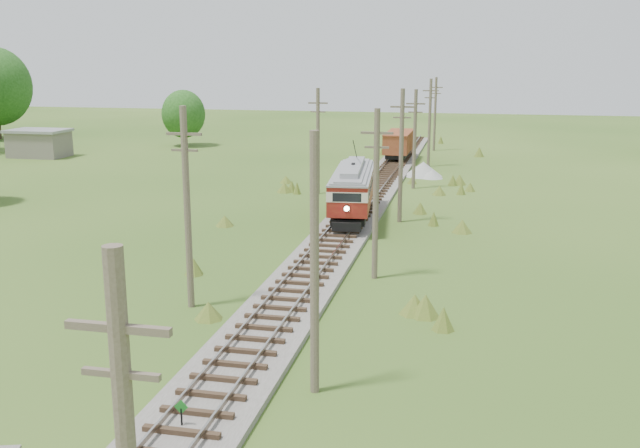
% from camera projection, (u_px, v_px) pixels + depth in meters
% --- Properties ---
extents(railbed_main, '(3.60, 96.00, 0.57)m').
position_uv_depth(railbed_main, '(360.00, 208.00, 52.24)').
color(railbed_main, '#605B54').
rests_on(railbed_main, ground).
extents(switch_marker, '(0.45, 0.06, 1.08)m').
position_uv_depth(switch_marker, '(181.00, 414.00, 21.26)').
color(switch_marker, black).
rests_on(switch_marker, ground).
extents(streetcar, '(3.66, 11.20, 5.07)m').
position_uv_depth(streetcar, '(353.00, 186.00, 48.59)').
color(streetcar, black).
rests_on(streetcar, ground).
extents(gondola, '(2.66, 7.97, 2.64)m').
position_uv_depth(gondola, '(399.00, 143.00, 76.59)').
color(gondola, black).
rests_on(gondola, ground).
extents(gravel_pile, '(3.76, 3.98, 1.37)m').
position_uv_depth(gravel_pile, '(425.00, 170.00, 67.20)').
color(gravel_pile, gray).
rests_on(gravel_pile, ground).
extents(utility_pole_r_1, '(0.30, 0.30, 8.80)m').
position_uv_depth(utility_pole_r_1, '(315.00, 266.00, 23.05)').
color(utility_pole_r_1, brown).
rests_on(utility_pole_r_1, ground).
extents(utility_pole_r_2, '(1.60, 0.30, 8.60)m').
position_uv_depth(utility_pole_r_2, '(376.00, 193.00, 35.37)').
color(utility_pole_r_2, brown).
rests_on(utility_pole_r_2, ground).
extents(utility_pole_r_3, '(1.60, 0.30, 9.00)m').
position_uv_depth(utility_pole_r_3, '(401.00, 155.00, 47.71)').
color(utility_pole_r_3, brown).
rests_on(utility_pole_r_3, ground).
extents(utility_pole_r_4, '(1.60, 0.30, 8.40)m').
position_uv_depth(utility_pole_r_4, '(415.00, 138.00, 60.19)').
color(utility_pole_r_4, brown).
rests_on(utility_pole_r_4, ground).
extents(utility_pole_r_5, '(1.60, 0.30, 8.90)m').
position_uv_depth(utility_pole_r_5, '(430.00, 122.00, 72.41)').
color(utility_pole_r_5, brown).
rests_on(utility_pole_r_5, ground).
extents(utility_pole_r_6, '(1.60, 0.30, 8.70)m').
position_uv_depth(utility_pole_r_6, '(435.00, 113.00, 84.84)').
color(utility_pole_r_6, brown).
rests_on(utility_pole_r_6, ground).
extents(utility_pole_l_a, '(1.60, 0.30, 9.00)m').
position_uv_depth(utility_pole_l_a, '(187.00, 207.00, 31.17)').
color(utility_pole_l_a, brown).
rests_on(utility_pole_l_a, ground).
extents(utility_pole_l_b, '(1.60, 0.30, 8.60)m').
position_uv_depth(utility_pole_l_b, '(318.00, 140.00, 57.91)').
color(utility_pole_l_b, brown).
rests_on(utility_pole_l_b, ground).
extents(tree_mid_a, '(5.46, 5.46, 7.03)m').
position_uv_depth(tree_mid_a, '(183.00, 114.00, 89.50)').
color(tree_mid_a, '#38281C').
rests_on(tree_mid_a, ground).
extents(shed, '(6.40, 4.40, 3.10)m').
position_uv_depth(shed, '(39.00, 143.00, 80.17)').
color(shed, slate).
rests_on(shed, ground).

